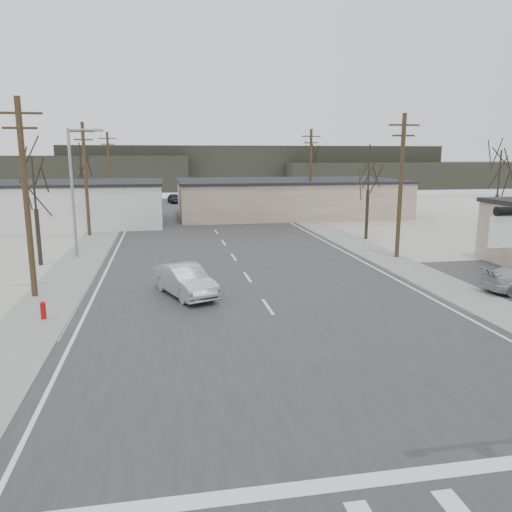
{
  "coord_description": "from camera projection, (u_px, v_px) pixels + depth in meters",
  "views": [
    {
      "loc": [
        -4.72,
        -14.56,
        7.25
      ],
      "look_at": [
        -0.61,
        7.82,
        2.6
      ],
      "focal_mm": 35.0,
      "sensor_mm": 36.0,
      "label": 1
    }
  ],
  "objects": [
    {
      "name": "building_right_far",
      "position": [
        288.0,
        197.0,
        60.06
      ],
      "size": [
        26.3,
        14.3,
        4.3
      ],
      "color": "#C6AF97",
      "rests_on": "ground"
    },
    {
      "name": "tree_left_near",
      "position": [
        34.0,
        186.0,
        32.25
      ],
      "size": [
        3.3,
        3.3,
        7.35
      ],
      "color": "#33281F",
      "rests_on": "ground"
    },
    {
      "name": "tree_left_far",
      "position": [
        81.0,
        163.0,
        56.91
      ],
      "size": [
        3.96,
        3.96,
        8.82
      ],
      "color": "#33281F",
      "rests_on": "ground"
    },
    {
      "name": "upole_right_b",
      "position": [
        310.0,
        173.0,
        55.85
      ],
      "size": [
        2.2,
        0.3,
        10.0
      ],
      "color": "#473721",
      "rests_on": "ground"
    },
    {
      "name": "car_far_b",
      "position": [
        175.0,
        198.0,
        75.24
      ],
      "size": [
        2.38,
        4.34,
        1.4
      ],
      "primitive_type": "imported",
      "rotation": [
        0.0,
        0.0,
        0.19
      ],
      "color": "black",
      "rests_on": "main_road"
    },
    {
      "name": "hill_center",
      "position": [
        253.0,
        167.0,
        110.58
      ],
      "size": [
        80.0,
        18.0,
        9.0
      ],
      "primitive_type": "cube",
      "color": "#333026",
      "rests_on": "ground"
    },
    {
      "name": "upole_left_d",
      "position": [
        109.0,
        171.0,
        63.35
      ],
      "size": [
        2.2,
        0.3,
        10.0
      ],
      "color": "#473721",
      "rests_on": "ground"
    },
    {
      "name": "ground",
      "position": [
        317.0,
        380.0,
        16.32
      ],
      "size": [
        140.0,
        140.0,
        0.0
      ],
      "primitive_type": "plane",
      "color": "silver",
      "rests_on": "ground"
    },
    {
      "name": "cross_road",
      "position": [
        317.0,
        379.0,
        16.32
      ],
      "size": [
        90.0,
        10.0,
        0.04
      ],
      "primitive_type": "cube",
      "color": "#2A2A2D",
      "rests_on": "ground"
    },
    {
      "name": "building_left_far",
      "position": [
        54.0,
        203.0,
        51.59
      ],
      "size": [
        22.3,
        12.3,
        4.5
      ],
      "color": "silver",
      "rests_on": "ground"
    },
    {
      "name": "fire_hydrant",
      "position": [
        43.0,
        310.0,
        22.13
      ],
      "size": [
        0.24,
        0.24,
        0.87
      ],
      "color": "#A50C0C",
      "rests_on": "ground"
    },
    {
      "name": "sedan_crossing",
      "position": [
        185.0,
        280.0,
        25.81
      ],
      "size": [
        3.38,
        5.13,
        1.6
      ],
      "primitive_type": "imported",
      "rotation": [
        0.0,
        0.0,
        0.38
      ],
      "color": "gray",
      "rests_on": "main_road"
    },
    {
      "name": "upole_right_a",
      "position": [
        401.0,
        184.0,
        34.65
      ],
      "size": [
        2.2,
        0.3,
        10.0
      ],
      "color": "#473721",
      "rests_on": "ground"
    },
    {
      "name": "upole_left_b",
      "position": [
        26.0,
        196.0,
        24.8
      ],
      "size": [
        2.2,
        0.3,
        10.0
      ],
      "color": "#473721",
      "rests_on": "ground"
    },
    {
      "name": "tree_lot",
      "position": [
        499.0,
        175.0,
        40.29
      ],
      "size": [
        3.52,
        3.52,
        7.84
      ],
      "color": "#33281F",
      "rests_on": "ground"
    },
    {
      "name": "tree_right_mid",
      "position": [
        369.0,
        170.0,
        42.4
      ],
      "size": [
        3.74,
        3.74,
        8.33
      ],
      "color": "#33281F",
      "rests_on": "ground"
    },
    {
      "name": "main_road",
      "position": [
        245.0,
        274.0,
        30.77
      ],
      "size": [
        18.0,
        110.0,
        0.05
      ],
      "primitive_type": "cube",
      "color": "#2A2A2D",
      "rests_on": "ground"
    },
    {
      "name": "hill_right",
      "position": [
        412.0,
        175.0,
        111.34
      ],
      "size": [
        60.0,
        18.0,
        5.5
      ],
      "primitive_type": "cube",
      "color": "#333026",
      "rests_on": "ground"
    },
    {
      "name": "streetlight_main",
      "position": [
        75.0,
        186.0,
        34.59
      ],
      "size": [
        2.4,
        0.25,
        9.0
      ],
      "color": "gray",
      "rests_on": "ground"
    },
    {
      "name": "sidewalk_right",
      "position": [
        373.0,
        252.0,
        37.46
      ],
      "size": [
        3.0,
        90.0,
        0.06
      ],
      "primitive_type": "cube",
      "color": "gray",
      "rests_on": "ground"
    },
    {
      "name": "tree_right_far",
      "position": [
        310.0,
        167.0,
        67.96
      ],
      "size": [
        3.52,
        3.52,
        7.84
      ],
      "color": "#33281F",
      "rests_on": "ground"
    },
    {
      "name": "car_far_a",
      "position": [
        247.0,
        214.0,
        55.76
      ],
      "size": [
        3.58,
        5.23,
        1.41
      ],
      "primitive_type": "imported",
      "rotation": [
        0.0,
        0.0,
        2.77
      ],
      "color": "black",
      "rests_on": "main_road"
    },
    {
      "name": "sidewalk_left",
      "position": [
        78.0,
        263.0,
        33.71
      ],
      "size": [
        3.0,
        90.0,
        0.06
      ],
      "primitive_type": "cube",
      "color": "gray",
      "rests_on": "ground"
    },
    {
      "name": "upole_left_c",
      "position": [
        86.0,
        178.0,
        44.08
      ],
      "size": [
        2.2,
        0.3,
        10.0
      ],
      "color": "#473721",
      "rests_on": "ground"
    },
    {
      "name": "hill_left",
      "position": [
        7.0,
        174.0,
        98.09
      ],
      "size": [
        70.0,
        18.0,
        7.0
      ],
      "primitive_type": "cube",
      "color": "#333026",
      "rests_on": "ground"
    }
  ]
}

